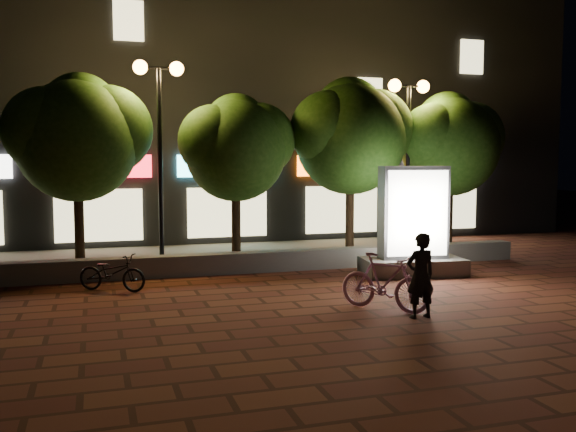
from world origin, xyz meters
name	(u,v)px	position (x,y,z in m)	size (l,w,h in m)	color
ground	(273,310)	(0.00, 0.00, 0.00)	(80.00, 80.00, 0.00)	brown
retaining_wall	(229,263)	(0.00, 4.00, 0.25)	(16.00, 0.45, 0.50)	slate
sidewalk	(211,257)	(0.00, 6.50, 0.04)	(16.00, 5.00, 0.08)	slate
building_block	(178,102)	(-0.01, 12.99, 5.00)	(28.00, 8.12, 11.30)	black
tree_left	(79,133)	(-3.45, 5.46, 3.44)	(3.60, 3.00, 4.89)	black
tree_mid	(237,144)	(0.55, 5.46, 3.22)	(3.24, 2.70, 4.50)	black
tree_right	(351,132)	(3.86, 5.46, 3.57)	(3.72, 3.10, 5.07)	black
tree_far_right	(451,140)	(7.05, 5.46, 3.37)	(3.48, 2.90, 4.76)	black
street_lamp_left	(159,110)	(-1.50, 5.20, 4.03)	(1.26, 0.36, 5.18)	black
street_lamp_right	(408,121)	(5.50, 5.20, 3.89)	(1.26, 0.36, 4.98)	black
ad_kiosk	(413,231)	(4.22, 2.49, 1.06)	(2.58, 1.53, 2.64)	slate
scooter_pink	(384,282)	(1.95, -0.63, 0.53)	(0.50, 1.76, 1.06)	#C780B5
rider	(420,276)	(2.30, -1.33, 0.75)	(0.55, 0.36, 1.51)	black
scooter_parked	(112,273)	(-2.80, 2.65, 0.40)	(0.53, 1.52, 0.80)	black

